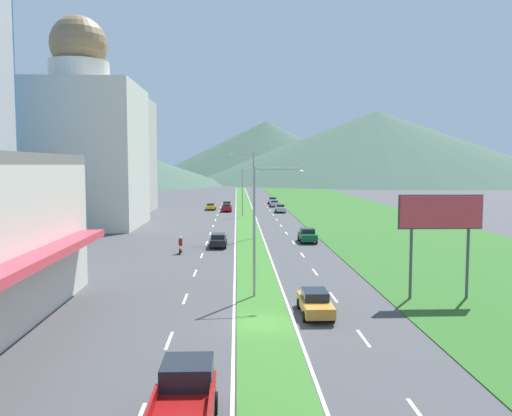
{
  "coord_description": "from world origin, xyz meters",
  "views": [
    {
      "loc": [
        -1.56,
        -29.65,
        9.12
      ],
      "look_at": [
        1.37,
        50.09,
        2.59
      ],
      "focal_mm": 36.99,
      "sensor_mm": 36.0,
      "label": 1
    }
  ],
  "objects": [
    {
      "name": "lane_dash_left_10",
      "position": [
        -5.1,
        66.16,
        0.01
      ],
      "size": [
        0.16,
        2.8,
        0.01
      ],
      "primitive_type": "cube",
      "color": "silver",
      "rests_on": "ground_plane"
    },
    {
      "name": "lane_dash_left_12",
      "position": [
        -5.1,
        83.4,
        0.01
      ],
      "size": [
        0.16,
        2.8,
        0.01
      ],
      "primitive_type": "cube",
      "color": "silver",
      "rests_on": "ground_plane"
    },
    {
      "name": "edge_line_median_left",
      "position": [
        -1.75,
        60.0,
        0.01
      ],
      "size": [
        0.16,
        240.0,
        0.01
      ],
      "primitive_type": "cube",
      "color": "silver",
      "rests_on": "ground_plane"
    },
    {
      "name": "lane_dash_left_9",
      "position": [
        -5.1,
        57.55,
        0.01
      ],
      "size": [
        0.16,
        2.8,
        0.01
      ],
      "primitive_type": "cube",
      "color": "silver",
      "rests_on": "ground_plane"
    },
    {
      "name": "lane_dash_right_10",
      "position": [
        5.1,
        66.16,
        0.01
      ],
      "size": [
        0.16,
        2.8,
        0.01
      ],
      "primitive_type": "cube",
      "color": "silver",
      "rests_on": "ground_plane"
    },
    {
      "name": "lane_dash_left_6",
      "position": [
        -5.1,
        31.7,
        0.01
      ],
      "size": [
        0.16,
        2.8,
        0.01
      ],
      "primitive_type": "cube",
      "color": "silver",
      "rests_on": "ground_plane"
    },
    {
      "name": "lane_dash_left_7",
      "position": [
        -5.1,
        40.31,
        0.01
      ],
      "size": [
        0.16,
        2.8,
        0.01
      ],
      "primitive_type": "cube",
      "color": "silver",
      "rests_on": "ground_plane"
    },
    {
      "name": "ground_plane",
      "position": [
        0.0,
        0.0,
        0.0
      ],
      "size": [
        600.0,
        600.0,
        0.0
      ],
      "primitive_type": "plane",
      "color": "#424244"
    },
    {
      "name": "lane_dash_left_11",
      "position": [
        -5.1,
        74.78,
        0.01
      ],
      "size": [
        0.16,
        2.8,
        0.01
      ],
      "primitive_type": "cube",
      "color": "silver",
      "rests_on": "ground_plane"
    },
    {
      "name": "car_6",
      "position": [
        -3.63,
        28.76,
        0.76
      ],
      "size": [
        1.86,
        4.77,
        1.48
      ],
      "rotation": [
        0.0,
        0.0,
        1.57
      ],
      "color": "black",
      "rests_on": "ground_plane"
    },
    {
      "name": "lane_dash_right_12",
      "position": [
        5.1,
        83.4,
        0.01
      ],
      "size": [
        0.16,
        2.8,
        0.01
      ],
      "primitive_type": "cube",
      "color": "silver",
      "rests_on": "ground_plane"
    },
    {
      "name": "lane_dash_left_8",
      "position": [
        -5.1,
        48.93,
        0.01
      ],
      "size": [
        0.16,
        2.8,
        0.01
      ],
      "primitive_type": "cube",
      "color": "silver",
      "rests_on": "ground_plane"
    },
    {
      "name": "lane_dash_right_9",
      "position": [
        5.1,
        57.55,
        0.01
      ],
      "size": [
        0.16,
        2.8,
        0.01
      ],
      "primitive_type": "cube",
      "color": "silver",
      "rests_on": "ground_plane"
    },
    {
      "name": "billboard_roadside",
      "position": [
        12.16,
        5.1,
        5.56
      ],
      "size": [
        5.77,
        0.28,
        7.14
      ],
      "color": "#4C4C51",
      "rests_on": "ground_plane"
    },
    {
      "name": "lane_dash_right_8",
      "position": [
        5.1,
        48.93,
        0.01
      ],
      "size": [
        0.16,
        2.8,
        0.01
      ],
      "primitive_type": "cube",
      "color": "silver",
      "rests_on": "ground_plane"
    },
    {
      "name": "street_lamp_mid",
      "position": [
        0.2,
        34.88,
        6.06
      ],
      "size": [
        3.11,
        0.32,
        10.64
      ],
      "color": "#99999E",
      "rests_on": "ground_plane"
    },
    {
      "name": "car_8",
      "position": [
        6.79,
        31.86,
        0.81
      ],
      "size": [
        2.0,
        4.01,
        1.62
      ],
      "rotation": [
        0.0,
        0.0,
        -1.57
      ],
      "color": "#0C5128",
      "rests_on": "ground_plane"
    },
    {
      "name": "street_lamp_far",
      "position": [
        -0.25,
        63.56,
        4.85
      ],
      "size": [
        2.76,
        0.32,
        8.37
      ],
      "color": "#99999E",
      "rests_on": "ground_plane"
    },
    {
      "name": "car_5",
      "position": [
        6.81,
        71.04,
        0.79
      ],
      "size": [
        1.88,
        4.03,
        1.54
      ],
      "rotation": [
        0.0,
        0.0,
        -1.57
      ],
      "color": "#B2B2B7",
      "rests_on": "ground_plane"
    },
    {
      "name": "lane_dash_right_4",
      "position": [
        5.1,
        14.47,
        0.01
      ],
      "size": [
        0.16,
        2.8,
        0.01
      ],
      "primitive_type": "cube",
      "color": "silver",
      "rests_on": "ground_plane"
    },
    {
      "name": "car_3",
      "position": [
        6.65,
        85.13,
        0.71
      ],
      "size": [
        1.92,
        4.01,
        1.37
      ],
      "rotation": [
        0.0,
        0.0,
        -1.57
      ],
      "color": "#B2B2B7",
      "rests_on": "ground_plane"
    },
    {
      "name": "lane_dash_right_2",
      "position": [
        5.1,
        -2.77,
        0.01
      ],
      "size": [
        0.16,
        2.8,
        0.01
      ],
      "primitive_type": "cube",
      "color": "silver",
      "rests_on": "ground_plane"
    },
    {
      "name": "motorcycle_rider",
      "position": [
        -7.36,
        24.37,
        0.75
      ],
      "size": [
        0.36,
        2.0,
        1.8
      ],
      "rotation": [
        0.0,
        0.0,
        1.57
      ],
      "color": "black",
      "rests_on": "ground_plane"
    },
    {
      "name": "edge_line_median_right",
      "position": [
        1.75,
        60.0,
        0.01
      ],
      "size": [
        0.16,
        240.0,
        0.01
      ],
      "primitive_type": "cube",
      "color": "silver",
      "rests_on": "ground_plane"
    },
    {
      "name": "lane_dash_left_5",
      "position": [
        -5.1,
        23.08,
        0.01
      ],
      "size": [
        0.16,
        2.8,
        0.01
      ],
      "primitive_type": "cube",
      "color": "silver",
      "rests_on": "ground_plane"
    },
    {
      "name": "car_1",
      "position": [
        -6.82,
        77.4,
        0.7
      ],
      "size": [
        1.94,
        4.25,
        1.33
      ],
      "rotation": [
        0.0,
        0.0,
        1.57
      ],
      "color": "yellow",
      "rests_on": "ground_plane"
    },
    {
      "name": "lane_dash_left_13",
      "position": [
        -5.1,
        92.01,
        0.01
      ],
      "size": [
        0.16,
        2.8,
        0.01
      ],
      "primitive_type": "cube",
      "color": "silver",
      "rests_on": "ground_plane"
    },
    {
      "name": "lane_dash_right_6",
      "position": [
        5.1,
        31.7,
        0.01
      ],
      "size": [
        0.16,
        2.8,
        0.01
      ],
      "primitive_type": "cube",
      "color": "silver",
      "rests_on": "ground_plane"
    },
    {
      "name": "lane_dash_right_7",
      "position": [
        5.1,
        40.31,
        0.01
      ],
      "size": [
        0.16,
        2.8,
        0.01
      ],
      "primitive_type": "cube",
      "color": "silver",
      "rests_on": "ground_plane"
    },
    {
      "name": "street_lamp_near",
      "position": [
        0.05,
        6.26,
        5.26
      ],
      "size": [
        3.53,
        0.43,
        9.01
      ],
      "color": "#99999E",
      "rests_on": "ground_plane"
    },
    {
      "name": "lane_dash_right_11",
      "position": [
        5.1,
        74.78,
        0.01
      ],
      "size": [
        0.16,
        2.8,
        0.01
      ],
      "primitive_type": "cube",
      "color": "silver",
      "rests_on": "ground_plane"
    },
    {
      "name": "car_7",
      "position": [
        -3.58,
        80.2,
        0.79
      ],
      "size": [
        1.92,
        4.77,
        1.53
      ],
      "rotation": [
        0.0,
        0.0,
        1.57
      ],
      "color": "yellow",
      "rests_on": "ground_plane"
    },
    {
      "name": "hill_far_right",
      "position": [
        75.48,
        260.67,
        19.35
      ],
      "size": [
        207.51,
        207.51,
        38.7
      ],
      "primitive_type": "cone",
      "color": "#3D5647",
      "rests_on": "ground_plane"
    },
    {
      "name": "lane_dash_right_5",
      "position": [
        5.1,
        23.08,
        0.01
      ],
      "size": [
        0.16,
        2.8,
        0.01
      ],
      "primitive_type": "cube",
      "color": "silver",
      "rests_on": "ground_plane"
    },
    {
      "name": "grass_median",
      "position": [
        0.0,
        60.0,
        0.03
      ],
      "size": [
        3.2,
        240.0,
        0.06
      ],
      "primitive_type": "cube",
      "color": "#387028",
      "rests_on": "ground_plane"
    },
    {
      "name": "lane_dash_left_3",
      "position": [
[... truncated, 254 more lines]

